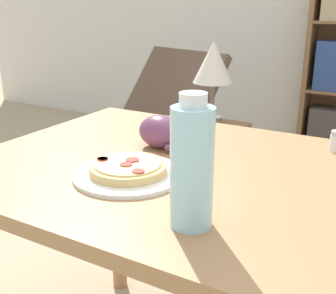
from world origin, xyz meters
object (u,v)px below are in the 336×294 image
object	(u,v)px
pizza_on_plate	(128,171)
drink_bottle	(192,166)
side_table	(210,172)
lounge_chair_near	(150,148)
table_lamp	(213,66)
grape_bunch	(161,132)

from	to	relation	value
pizza_on_plate	drink_bottle	distance (m)	0.29
side_table	lounge_chair_near	bearing A→B (deg)	164.51
side_table	table_lamp	size ratio (longest dim) A/B	1.18
pizza_on_plate	table_lamp	world-z (taller)	table_lamp
pizza_on_plate	drink_bottle	xyz separation A→B (m)	(0.23, -0.13, 0.10)
pizza_on_plate	lounge_chair_near	distance (m)	1.70
grape_bunch	lounge_chair_near	xyz separation A→B (m)	(-0.79, 1.18, -0.53)
lounge_chair_near	table_lamp	xyz separation A→B (m)	(0.48, -0.13, 0.57)
lounge_chair_near	pizza_on_plate	bearing A→B (deg)	-40.83
lounge_chair_near	grape_bunch	bearing A→B (deg)	-37.73
pizza_on_plate	side_table	distance (m)	1.41
lounge_chair_near	table_lamp	world-z (taller)	table_lamp
drink_bottle	grape_bunch	bearing A→B (deg)	127.84
drink_bottle	side_table	world-z (taller)	drink_bottle
lounge_chair_near	side_table	distance (m)	0.50
drink_bottle	side_table	bearing A→B (deg)	112.49
drink_bottle	side_table	xyz separation A→B (m)	(-0.58, 1.40, -0.62)
grape_bunch	table_lamp	world-z (taller)	table_lamp
drink_bottle	lounge_chair_near	world-z (taller)	drink_bottle
pizza_on_plate	grape_bunch	size ratio (longest dim) A/B	1.97
side_table	table_lamp	world-z (taller)	table_lamp
pizza_on_plate	grape_bunch	xyz separation A→B (m)	(-0.04, 0.22, 0.03)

